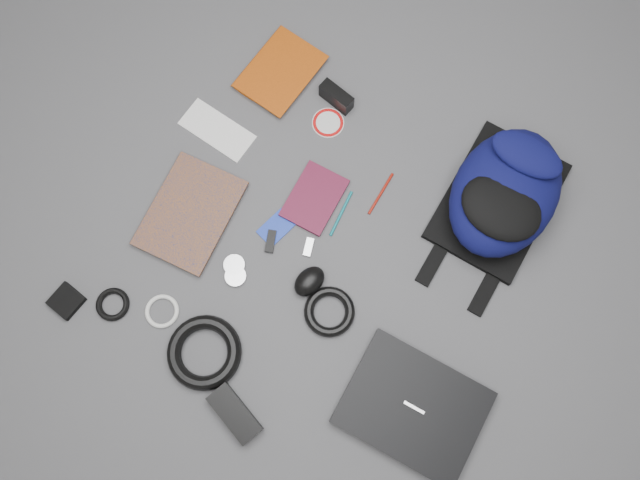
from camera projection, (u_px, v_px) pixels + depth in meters
The scene contains 23 objects.
ground at pixel (320, 242), 1.67m from camera, with size 4.00×4.00×0.00m, color #4F4F51.
backpack at pixel (505, 192), 1.61m from camera, with size 0.28×0.41×0.17m, color #080934, non-canonical shape.
laptop at pixel (413, 407), 1.55m from camera, with size 0.34×0.26×0.03m, color black.
textbook_red at pixel (256, 56), 1.78m from camera, with size 0.17×0.23×0.03m, color #963808.
comic_book at pixel (156, 197), 1.68m from camera, with size 0.21×0.29×0.02m, color #C3650D.
envelope at pixel (217, 130), 1.74m from camera, with size 0.21×0.09×0.00m, color white.
dvd_case at pixel (314, 198), 1.69m from camera, with size 0.13×0.18×0.01m, color #480D22.
compact_camera at pixel (336, 97), 1.74m from camera, with size 0.10×0.04×0.06m, color black.
sticker_disc at pixel (328, 123), 1.75m from camera, with size 0.09×0.09×0.00m, color silver.
pen_teal at pixel (341, 214), 1.68m from camera, with size 0.01×0.01×0.14m, color #0D6E77.
pen_red at pixel (381, 194), 1.69m from camera, with size 0.01×0.01×0.13m, color maroon.
id_badge at pixel (276, 228), 1.67m from camera, with size 0.06×0.10×0.00m, color #1733B2.
usb_black at pixel (271, 241), 1.66m from camera, with size 0.02×0.06×0.01m, color black.
usb_silver at pixel (309, 247), 1.66m from camera, with size 0.02×0.05×0.01m, color silver.
mouse at pixel (309, 281), 1.62m from camera, with size 0.06×0.09×0.05m, color black.
headphone_left at pixel (234, 265), 1.64m from camera, with size 0.06×0.06×0.01m, color silver.
headphone_right at pixel (236, 276), 1.64m from camera, with size 0.06×0.06×0.01m, color silver.
cable_coil at pixel (329, 312), 1.61m from camera, with size 0.13×0.13×0.03m, color black.
power_brick at pixel (235, 414), 1.54m from camera, with size 0.15×0.06×0.04m, color black.
power_cord_coil at pixel (204, 352), 1.58m from camera, with size 0.19×0.19×0.04m, color black.
pouch at pixel (66, 301), 1.62m from camera, with size 0.07×0.07×0.02m, color black.
earbud_coil at pixel (113, 304), 1.62m from camera, with size 0.09×0.09×0.02m, color black.
white_cable_coil at pixel (162, 311), 1.62m from camera, with size 0.09×0.09×0.01m, color white.
Camera 1 is at (0.19, -0.34, 1.62)m, focal length 35.00 mm.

